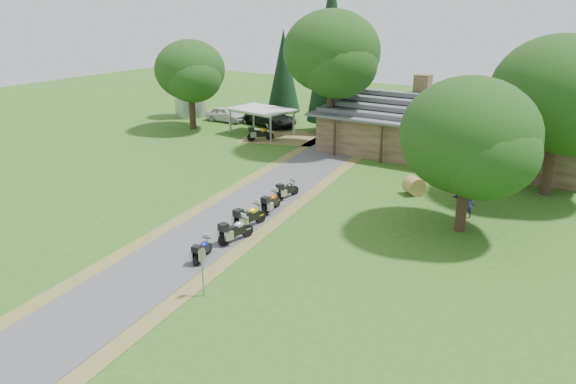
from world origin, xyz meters
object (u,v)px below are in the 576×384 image
Objects in this scene: hay_bale at (414,186)px; car_white_sedan at (226,112)px; motorcycle_row_a at (202,249)px; motorcycle_row_b at (236,229)px; silo at (189,86)px; motorcycle_row_c at (250,215)px; car_dark_suv at (271,114)px; carport at (262,122)px; motorcycle_row_d at (271,201)px; motorcycle_row_e at (287,189)px; motorcycle_carport_a at (260,133)px; lodge at (452,127)px.

car_white_sedan is at bearing 154.74° from hay_bale.
motorcycle_row_a is 2.59m from motorcycle_row_b.
silo reaches higher than motorcycle_row_c.
car_dark_suv is 2.96× the size of motorcycle_row_c.
motorcycle_row_c is at bearing 27.43° from motorcycle_row_b.
carport reaches higher than motorcycle_row_d.
car_white_sedan reaches higher than hay_bale.
car_white_sedan is 0.91× the size of car_dark_suv.
motorcycle_row_b is at bearing -16.00° from motorcycle_row_a.
motorcycle_row_a is 0.94× the size of motorcycle_row_e.
carport is at bearing -114.46° from car_white_sedan.
silo reaches higher than motorcycle_carport_a.
motorcycle_row_a is at bearing -137.73° from car_dark_suv.
car_white_sedan is 32.55m from motorcycle_row_a.
motorcycle_row_c is at bearing -118.99° from hay_bale.
car_dark_suv is at bearing 12.32° from motorcycle_row_a.
motorcycle_row_b is 4.65m from motorcycle_row_d.
car_white_sedan is 4.92× the size of hay_bale.
lodge reaches higher than motorcycle_row_c.
carport reaches higher than motorcycle_row_c.
motorcycle_row_b is 1.12× the size of motorcycle_row_e.
motorcycle_row_a is 0.84× the size of motorcycle_row_b.
car_dark_suv reaches higher than hay_bale.
car_white_sedan is 26.53m from motorcycle_row_d.
motorcycle_row_e is at bearing -142.64° from hay_bale.
motorcycle_carport_a reaches higher than motorcycle_row_b.
motorcycle_row_c reaches higher than motorcycle_row_e.
car_white_sedan is 30.52m from motorcycle_row_b.
motorcycle_row_a is (12.83, -23.31, -0.64)m from carport.
car_dark_suv is (9.97, 0.62, -2.06)m from silo.
motorcycle_row_a is (19.33, -26.19, -0.37)m from car_white_sedan.
lodge is 12.75× the size of motorcycle_row_a.
motorcycle_row_d is at bearing -106.47° from lodge.
silo is at bearing 88.56° from car_white_sedan.
motorcycle_row_c is (18.84, -21.70, -0.22)m from car_white_sedan.
motorcycle_row_c is 1.11× the size of motorcycle_row_d.
motorcycle_row_e is at bearing 23.44° from motorcycle_row_b.
hay_bale is at bearing -21.61° from silo.
lodge is 25.24m from motorcycle_row_a.
car_white_sedan is 27.06m from hay_bale.
motorcycle_row_e is at bearing -110.69° from lodge.
motorcycle_row_c is at bearing -42.55° from silo.
car_dark_suv is 3.52× the size of motorcycle_row_e.
motorcycle_row_d is (18.47, -19.04, -0.30)m from car_white_sedan.
car_white_sedan is 2.99× the size of motorcycle_row_d.
motorcycle_row_c is at bearing -103.42° from lodge.
car_dark_suv reaches higher than motorcycle_row_b.
silo is at bearing 177.04° from lodge.
motorcycle_row_e is (-1.36, 7.11, -0.08)m from motorcycle_row_b.
silo is 3.08× the size of motorcycle_row_c.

